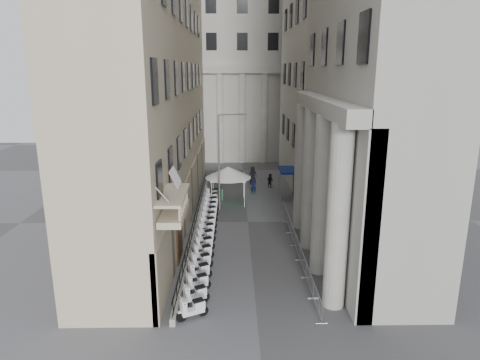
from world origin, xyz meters
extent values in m
cube|color=beige|center=(-7.50, 22.00, 17.00)|extent=(5.00, 36.00, 34.00)
cube|color=beige|center=(0.00, 48.00, 15.00)|extent=(22.00, 10.00, 30.00)
cylinder|color=white|center=(-3.25, 23.29, 1.20)|extent=(0.06, 0.06, 2.41)
cylinder|color=white|center=(-0.18, 23.29, 1.20)|extent=(0.06, 0.06, 2.41)
cylinder|color=white|center=(-3.25, 26.36, 1.20)|extent=(0.06, 0.06, 2.41)
cylinder|color=white|center=(-0.18, 26.36, 1.20)|extent=(0.06, 0.06, 2.41)
cube|color=white|center=(-1.71, 24.82, 2.46)|extent=(3.28, 3.28, 0.13)
cone|color=white|center=(-1.71, 24.82, 3.01)|extent=(4.38, 4.38, 1.09)
cylinder|color=#919499|center=(-2.50, 22.41, 4.35)|extent=(0.16, 0.16, 8.70)
cylinder|color=#919499|center=(-1.31, 22.95, 8.70)|extent=(2.43, 1.18, 0.12)
cube|color=#919499|center=(-0.22, 23.44, 8.65)|extent=(0.59, 0.44, 0.16)
cube|color=black|center=(-2.50, 23.81, 0.91)|extent=(0.46, 0.89, 1.82)
cube|color=#19E54C|center=(-2.36, 23.84, 1.11)|extent=(0.19, 0.64, 1.01)
imported|color=#0D1937|center=(0.86, 27.56, 0.78)|extent=(0.63, 0.46, 1.57)
imported|color=black|center=(2.79, 30.10, 0.77)|extent=(0.94, 0.93, 1.54)
imported|color=black|center=(0.96, 31.60, 1.00)|extent=(1.11, 0.88, 2.00)
camera|label=1|loc=(-1.19, -14.98, 12.59)|focal=32.00mm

